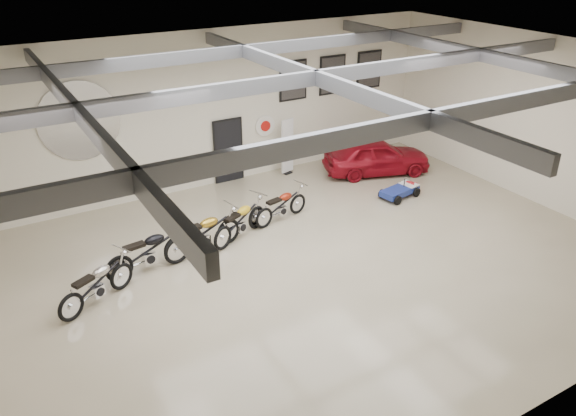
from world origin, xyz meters
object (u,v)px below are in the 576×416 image
banner_stand (287,147)px  vintage_car (377,156)px  motorcycle_black (148,251)px  go_kart (403,188)px  motorcycle_yellow (240,221)px  motorcycle_red (281,205)px  motorcycle_silver (96,284)px  motorcycle_gold (203,233)px

banner_stand → vintage_car: (2.68, -1.54, -0.35)m
motorcycle_black → banner_stand: bearing=22.9°
banner_stand → motorcycle_black: size_ratio=0.88×
motorcycle_black → go_kart: motorcycle_black is taller
motorcycle_yellow → go_kart: motorcycle_yellow is taller
motorcycle_black → go_kart: (8.32, 0.20, -0.27)m
motorcycle_red → vintage_car: vintage_car is taller
motorcycle_black → go_kart: size_ratio=1.34×
motorcycle_silver → motorcycle_yellow: size_ratio=0.98×
motorcycle_yellow → banner_stand: bearing=19.2°
motorcycle_black → motorcycle_yellow: motorcycle_black is taller
go_kart → vintage_car: vintage_car is taller
motorcycle_silver → go_kart: bearing=-21.6°
go_kart → vintage_car: bearing=66.2°
motorcycle_black → motorcycle_gold: (1.49, 0.11, 0.01)m
motorcycle_silver → motorcycle_black: bearing=0.3°
banner_stand → motorcycle_gold: (-4.63, -3.56, -0.38)m
go_kart → motorcycle_gold: bearing=170.8°
motorcycle_red → go_kart: bearing=-20.0°
motorcycle_black → vintage_car: 9.05m
motorcycle_silver → motorcycle_gold: (2.93, 0.86, 0.05)m
motorcycle_gold → go_kart: (6.82, 0.08, -0.29)m
motorcycle_yellow → go_kart: bearing=-26.3°
motorcycle_black → motorcycle_red: 4.22m
motorcycle_red → motorcycle_gold: bearing=179.2°
motorcycle_yellow → vintage_car: (6.13, 1.78, 0.08)m
motorcycle_black → vintage_car: vintage_car is taller
banner_stand → motorcycle_yellow: (-3.45, -3.32, -0.43)m
motorcycle_silver → motorcycle_black: size_ratio=0.93×
motorcycle_black → motorcycle_yellow: 2.69m
motorcycle_yellow → motorcycle_gold: bearing=166.7°
motorcycle_gold → go_kart: size_ratio=1.37×
banner_stand → go_kart: (2.20, -3.48, -0.67)m
banner_stand → vintage_car: 3.11m
banner_stand → motorcycle_red: 3.59m
motorcycle_black → motorcycle_yellow: size_ratio=1.06×
go_kart → vintage_car: size_ratio=0.45×
motorcycle_silver → motorcycle_red: motorcycle_silver is taller
motorcycle_silver → motorcycle_black: 1.62m
motorcycle_gold → motorcycle_yellow: motorcycle_gold is taller
vintage_car → motorcycle_silver: bearing=124.6°
motorcycle_silver → motorcycle_gold: motorcycle_gold is taller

